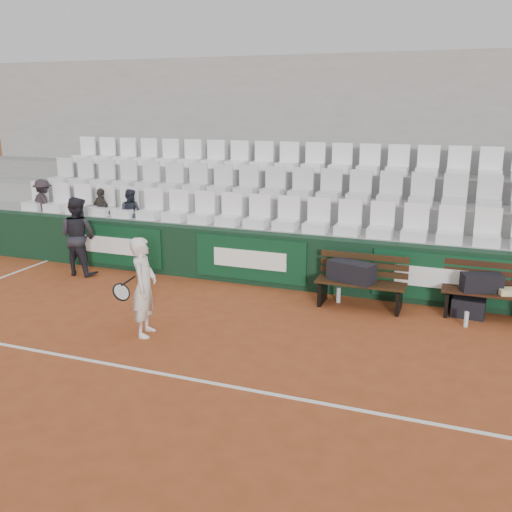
{
  "coord_description": "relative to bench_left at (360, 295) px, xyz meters",
  "views": [
    {
      "loc": [
        3.55,
        -5.8,
        3.36
      ],
      "look_at": [
        0.46,
        2.4,
        1.0
      ],
      "focal_mm": 40.0,
      "sensor_mm": 36.0,
      "label": 1
    }
  ],
  "objects": [
    {
      "name": "ground",
      "position": [
        -1.98,
        -3.36,
        -0.23
      ],
      "size": [
        80.0,
        80.0,
        0.0
      ],
      "primitive_type": "plane",
      "color": "#9A4722",
      "rests_on": "ground"
    },
    {
      "name": "court_baseline",
      "position": [
        -1.98,
        -3.36,
        -0.22
      ],
      "size": [
        18.0,
        0.06,
        0.01
      ],
      "primitive_type": "cube",
      "color": "white",
      "rests_on": "ground"
    },
    {
      "name": "back_barrier",
      "position": [
        -1.91,
        0.63,
        0.28
      ],
      "size": [
        18.0,
        0.34,
        1.0
      ],
      "color": "#10311C",
      "rests_on": "ground"
    },
    {
      "name": "grandstand_tier_front",
      "position": [
        -1.98,
        1.26,
        0.28
      ],
      "size": [
        18.0,
        0.95,
        1.0
      ],
      "primitive_type": "cube",
      "color": "#999996",
      "rests_on": "ground"
    },
    {
      "name": "grandstand_tier_mid",
      "position": [
        -1.98,
        2.21,
        0.5
      ],
      "size": [
        18.0,
        0.95,
        1.45
      ],
      "primitive_type": "cube",
      "color": "#979794",
      "rests_on": "ground"
    },
    {
      "name": "grandstand_tier_back",
      "position": [
        -1.98,
        3.16,
        0.72
      ],
      "size": [
        18.0,
        0.95,
        1.9
      ],
      "primitive_type": "cube",
      "color": "gray",
      "rests_on": "ground"
    },
    {
      "name": "grandstand_rear_wall",
      "position": [
        -1.98,
        3.79,
        1.98
      ],
      "size": [
        18.0,
        0.3,
        4.4
      ],
      "primitive_type": "cube",
      "color": "#999996",
      "rests_on": "ground"
    },
    {
      "name": "seat_row_front",
      "position": [
        -1.98,
        1.09,
        1.09
      ],
      "size": [
        11.9,
        0.44,
        0.63
      ],
      "primitive_type": "cube",
      "color": "white",
      "rests_on": "grandstand_tier_front"
    },
    {
      "name": "seat_row_mid",
      "position": [
        -1.98,
        2.04,
        1.54
      ],
      "size": [
        11.9,
        0.44,
        0.63
      ],
      "primitive_type": "cube",
      "color": "silver",
      "rests_on": "grandstand_tier_mid"
    },
    {
      "name": "seat_row_back",
      "position": [
        -1.98,
        2.99,
        1.99
      ],
      "size": [
        11.9,
        0.44,
        0.63
      ],
      "primitive_type": "cube",
      "color": "white",
      "rests_on": "grandstand_tier_back"
    },
    {
      "name": "bench_left",
      "position": [
        0.0,
        0.0,
        0.0
      ],
      "size": [
        1.5,
        0.56,
        0.45
      ],
      "primitive_type": "cube",
      "color": "#331F0F",
      "rests_on": "ground"
    },
    {
      "name": "bench_right",
      "position": [
        2.04,
        0.22,
        0.0
      ],
      "size": [
        1.5,
        0.56,
        0.45
      ],
      "primitive_type": "cube",
      "color": "#331A0F",
      "rests_on": "ground"
    },
    {
      "name": "sports_bag_left",
      "position": [
        -0.17,
        -0.01,
        0.39
      ],
      "size": [
        0.85,
        0.57,
        0.33
      ],
      "primitive_type": "cube",
      "rotation": [
        0.0,
        0.0,
        -0.33
      ],
      "color": "black",
      "rests_on": "bench_left"
    },
    {
      "name": "sports_bag_right",
      "position": [
        1.89,
        0.2,
        0.37
      ],
      "size": [
        0.68,
        0.47,
        0.29
      ],
      "primitive_type": "cube",
      "rotation": [
        0.0,
        0.0,
        0.32
      ],
      "color": "black",
      "rests_on": "bench_right"
    },
    {
      "name": "towel",
      "position": [
        2.3,
        0.18,
        0.27
      ],
      "size": [
        0.39,
        0.33,
        0.09
      ],
      "primitive_type": "cube",
      "rotation": [
        0.0,
        0.0,
        0.32
      ],
      "color": "beige",
      "rests_on": "bench_right"
    },
    {
      "name": "sports_bag_ground",
      "position": [
        1.73,
        0.17,
        -0.07
      ],
      "size": [
        0.53,
        0.35,
        0.31
      ],
      "primitive_type": "cube",
      "rotation": [
        0.0,
        0.0,
        -0.09
      ],
      "color": "black",
      "rests_on": "ground"
    },
    {
      "name": "water_bottle_near",
      "position": [
        -0.4,
        0.12,
        -0.09
      ],
      "size": [
        0.08,
        0.08,
        0.27
      ],
      "primitive_type": "cylinder",
      "color": "silver",
      "rests_on": "ground"
    },
    {
      "name": "water_bottle_far",
      "position": [
        1.71,
        -0.29,
        -0.1
      ],
      "size": [
        0.07,
        0.07,
        0.24
      ],
      "primitive_type": "cylinder",
      "color": "silver",
      "rests_on": "ground"
    },
    {
      "name": "tennis_player",
      "position": [
        -2.78,
        -2.3,
        0.52
      ],
      "size": [
        0.74,
        0.62,
        1.49
      ],
      "color": "white",
      "rests_on": "ground"
    },
    {
      "name": "ball_kid",
      "position": [
        -5.66,
        -0.05,
        0.56
      ],
      "size": [
        0.79,
        0.62,
        1.58
      ],
      "primitive_type": "imported",
      "rotation": [
        0.0,
        0.0,
        3.11
      ],
      "color": "black",
      "rests_on": "ground"
    },
    {
      "name": "spectator_a",
      "position": [
        -7.48,
        1.14,
        1.35
      ],
      "size": [
        0.84,
        0.66,
        1.15
      ],
      "primitive_type": "imported",
      "rotation": [
        0.0,
        0.0,
        2.79
      ],
      "color": "#282025",
      "rests_on": "grandstand_tier_front"
    },
    {
      "name": "spectator_b",
      "position": [
        -5.92,
        1.14,
        1.29
      ],
      "size": [
        0.65,
        0.46,
        1.02
      ],
      "primitive_type": "imported",
      "rotation": [
        0.0,
        0.0,
        2.75
      ],
      "color": "#342E29",
      "rests_on": "grandstand_tier_front"
    },
    {
      "name": "spectator_c",
      "position": [
        -5.19,
        1.14,
        1.3
      ],
      "size": [
        0.55,
        0.45,
        1.04
      ],
      "primitive_type": "imported",
      "rotation": [
        0.0,
        0.0,
        3.25
      ],
      "color": "#202530",
      "rests_on": "grandstand_tier_front"
    }
  ]
}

